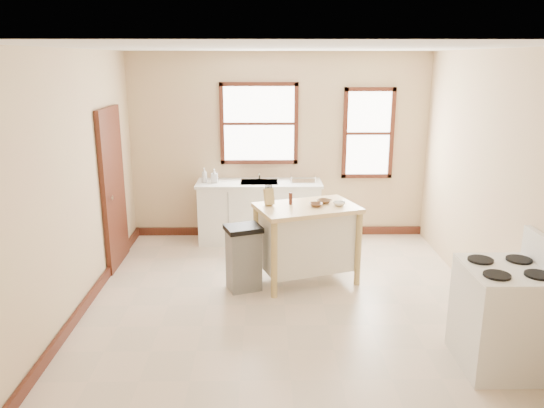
{
  "coord_description": "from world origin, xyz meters",
  "views": [
    {
      "loc": [
        -0.22,
        -5.49,
        2.7
      ],
      "look_at": [
        -0.14,
        0.4,
        1.08
      ],
      "focal_mm": 35.0,
      "sensor_mm": 36.0,
      "label": 1
    }
  ],
  "objects": [
    {
      "name": "faucet",
      "position": [
        -0.3,
        2.38,
        1.03
      ],
      "size": [
        0.03,
        0.03,
        0.22
      ],
      "primitive_type": "cylinder",
      "color": "silver",
      "rests_on": "sink_counter"
    },
    {
      "name": "pepper_grinder",
      "position": [
        0.1,
        0.75,
        1.05
      ],
      "size": [
        0.06,
        0.06,
        0.15
      ],
      "primitive_type": "cylinder",
      "rotation": [
        0.0,
        0.0,
        0.47
      ],
      "color": "#3F1A11",
      "rests_on": "kitchen_island"
    },
    {
      "name": "floor",
      "position": [
        0.0,
        0.0,
        0.0
      ],
      "size": [
        5.0,
        5.0,
        0.0
      ],
      "primitive_type": "plane",
      "color": "beige",
      "rests_on": "ground"
    },
    {
      "name": "bowl_c",
      "position": [
        0.68,
        0.69,
        1.0
      ],
      "size": [
        0.21,
        0.21,
        0.05
      ],
      "primitive_type": "imported",
      "rotation": [
        0.0,
        0.0,
        0.63
      ],
      "color": "white",
      "rests_on": "kitchen_island"
    },
    {
      "name": "soap_bottle_a",
      "position": [
        -1.11,
        2.19,
        1.03
      ],
      "size": [
        0.09,
        0.09,
        0.22
      ],
      "primitive_type": "imported",
      "rotation": [
        0.0,
        0.0,
        -0.05
      ],
      "color": "#B2B2B2",
      "rests_on": "sink_counter"
    },
    {
      "name": "baseboard_left",
      "position": [
        -2.22,
        0.0,
        0.06
      ],
      "size": [
        0.04,
        5.0,
        0.12
      ],
      "primitive_type": "cube",
      "color": "#401F11",
      "rests_on": "ground"
    },
    {
      "name": "dish_rack",
      "position": [
        0.35,
        2.2,
        0.97
      ],
      "size": [
        0.43,
        0.37,
        0.09
      ],
      "primitive_type": null,
      "rotation": [
        0.0,
        0.0,
        -0.28
      ],
      "color": "silver",
      "rests_on": "sink_counter"
    },
    {
      "name": "wall_left",
      "position": [
        -2.25,
        0.0,
        1.4
      ],
      "size": [
        0.04,
        5.0,
        2.8
      ],
      "primitive_type": "cube",
      "color": "#CDBA87",
      "rests_on": "ground"
    },
    {
      "name": "ceiling",
      "position": [
        0.0,
        0.0,
        2.8
      ],
      "size": [
        5.0,
        5.0,
        0.0
      ],
      "primitive_type": "plane",
      "rotation": [
        3.14,
        0.0,
        0.0
      ],
      "color": "white",
      "rests_on": "ground"
    },
    {
      "name": "window_side",
      "position": [
        1.35,
        2.48,
        1.6
      ],
      "size": [
        0.77,
        0.06,
        1.37
      ],
      "primitive_type": null,
      "color": "#401F11",
      "rests_on": "wall_back"
    },
    {
      "name": "wall_right",
      "position": [
        2.25,
        0.0,
        1.4
      ],
      "size": [
        0.04,
        5.0,
        2.8
      ],
      "primitive_type": "cube",
      "color": "#CDBA87",
      "rests_on": "ground"
    },
    {
      "name": "wall_back",
      "position": [
        0.0,
        2.5,
        1.4
      ],
      "size": [
        4.5,
        0.04,
        2.8
      ],
      "primitive_type": "cube",
      "color": "#CDBA87",
      "rests_on": "ground"
    },
    {
      "name": "baseboard_back",
      "position": [
        0.0,
        2.47,
        0.06
      ],
      "size": [
        4.5,
        0.04,
        0.12
      ],
      "primitive_type": "cube",
      "color": "#401F11",
      "rests_on": "ground"
    },
    {
      "name": "gas_stove",
      "position": [
        1.89,
        -1.24,
        0.61
      ],
      "size": [
        0.76,
        0.77,
        1.21
      ],
      "primitive_type": null,
      "color": "silver",
      "rests_on": "ground"
    },
    {
      "name": "knife_block",
      "position": [
        -0.17,
        0.72,
        1.07
      ],
      "size": [
        0.13,
        0.13,
        0.2
      ],
      "primitive_type": null,
      "rotation": [
        0.0,
        0.0,
        0.34
      ],
      "color": "#D6BA70",
      "rests_on": "kitchen_island"
    },
    {
      "name": "bowl_b",
      "position": [
        0.52,
        0.81,
        0.99
      ],
      "size": [
        0.24,
        0.24,
        0.04
      ],
      "primitive_type": "imported",
      "rotation": [
        0.0,
        0.0,
        0.87
      ],
      "color": "brown",
      "rests_on": "kitchen_island"
    },
    {
      "name": "kitchen_island",
      "position": [
        0.29,
        0.68,
        0.49
      ],
      "size": [
        1.37,
        1.1,
        0.97
      ],
      "primitive_type": null,
      "rotation": [
        0.0,
        0.0,
        0.33
      ],
      "color": "#DEC783",
      "rests_on": "ground"
    },
    {
      "name": "sink_counter",
      "position": [
        -0.3,
        2.2,
        0.46
      ],
      "size": [
        1.86,
        0.62,
        0.92
      ],
      "primitive_type": null,
      "color": "white",
      "rests_on": "ground"
    },
    {
      "name": "window_main",
      "position": [
        -0.3,
        2.48,
        1.75
      ],
      "size": [
        1.17,
        0.06,
        1.22
      ],
      "primitive_type": null,
      "color": "#401F11",
      "rests_on": "wall_back"
    },
    {
      "name": "door_left",
      "position": [
        -2.21,
        1.3,
        1.05
      ],
      "size": [
        0.06,
        0.9,
        2.1
      ],
      "primitive_type": "cube",
      "color": "#401F11",
      "rests_on": "ground"
    },
    {
      "name": "soap_bottle_b",
      "position": [
        -0.96,
        2.16,
        1.02
      ],
      "size": [
        0.1,
        0.1,
        0.21
      ],
      "primitive_type": "imported",
      "rotation": [
        0.0,
        0.0,
        0.04
      ],
      "color": "#B2B2B2",
      "rests_on": "sink_counter"
    },
    {
      "name": "bowl_a",
      "position": [
        0.4,
        0.66,
        0.99
      ],
      "size": [
        0.17,
        0.17,
        0.04
      ],
      "primitive_type": "imported",
      "rotation": [
        0.0,
        0.0,
        -0.05
      ],
      "color": "brown",
      "rests_on": "kitchen_island"
    },
    {
      "name": "trash_bin",
      "position": [
        -0.48,
        0.44,
        0.4
      ],
      "size": [
        0.5,
        0.46,
        0.8
      ],
      "primitive_type": null,
      "rotation": [
        0.0,
        0.0,
        0.34
      ],
      "color": "slate",
      "rests_on": "ground"
    }
  ]
}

